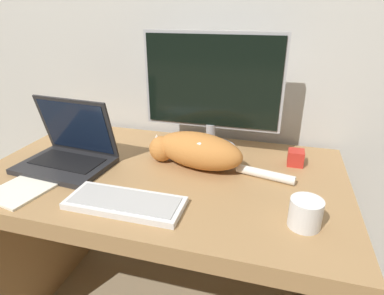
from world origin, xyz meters
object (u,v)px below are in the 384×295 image
laptop (69,153)px  coffee_mug (305,213)px  cat (196,150)px  external_keyboard (125,203)px  monitor (212,92)px

laptop → coffee_mug: 0.87m
coffee_mug → laptop: bearing=169.8°
laptop → cat: laptop is taller
coffee_mug → external_keyboard: bearing=-175.0°
laptop → cat: 0.49m
monitor → laptop: size_ratio=1.60×
external_keyboard → coffee_mug: (0.52, 0.05, 0.03)m
monitor → external_keyboard: 0.56m
monitor → cat: size_ratio=0.99×
monitor → laptop: bearing=-150.5°
external_keyboard → coffee_mug: size_ratio=4.02×
cat → coffee_mug: bearing=-23.2°
laptop → external_keyboard: bearing=-26.0°
monitor → coffee_mug: size_ratio=6.13×
monitor → coffee_mug: (0.36, -0.43, -0.21)m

